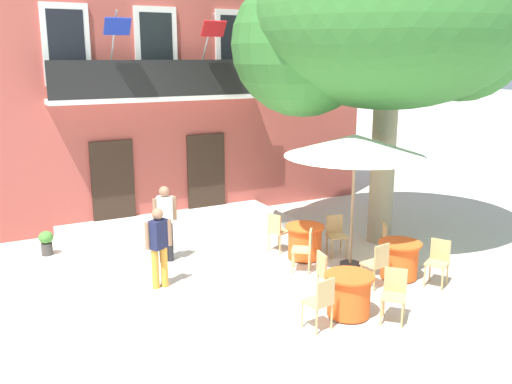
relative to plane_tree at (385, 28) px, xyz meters
name	(u,v)px	position (x,y,z in m)	size (l,w,h in m)	color
ground_plane	(266,280)	(-3.55, -0.95, -4.99)	(120.00, 120.00, 0.00)	beige
building_facade	(135,79)	(-4.01, 6.04, -1.24)	(13.00, 5.09, 7.50)	#B24C42
entrance_step_platform	(178,228)	(-4.01, 2.85, -4.87)	(5.69, 2.40, 0.25)	silver
plane_tree	(385,28)	(0.00, 0.00, 0.00)	(6.62, 5.81, 7.07)	gray
cafe_table_near_tree	(305,242)	(-2.18, -0.25, -4.60)	(0.86, 0.86, 0.76)	#EA561E
cafe_chair_near_tree_0	(277,230)	(-2.48, 0.44, -4.46)	(0.51, 0.51, 0.91)	tan
cafe_chair_near_tree_1	(305,247)	(-2.57, -0.89, -4.46)	(0.56, 0.56, 0.91)	tan
cafe_chair_near_tree_2	(336,233)	(-1.43, -0.38, -4.46)	(0.49, 0.49, 0.91)	tan
cafe_table_middle	(399,260)	(-1.10, -2.09, -4.60)	(0.86, 0.86, 0.76)	#EA561E
cafe_chair_middle_0	(377,262)	(-1.83, -2.28, -4.46)	(0.45, 0.45, 0.91)	tan
cafe_chair_middle_1	(438,259)	(-0.67, -2.71, -4.46)	(0.54, 0.54, 0.91)	tan
cafe_chair_middle_2	(389,241)	(-0.78, -1.41, -4.46)	(0.55, 0.55, 0.91)	tan
cafe_table_front	(349,295)	(-3.04, -3.00, -4.60)	(0.86, 0.86, 0.76)	#EA561E
cafe_chair_front_0	(394,292)	(-2.48, -3.50, -4.46)	(0.57, 0.57, 0.91)	tan
cafe_chair_front_1	(327,272)	(-2.98, -2.24, -4.46)	(0.46, 0.46, 0.91)	tan
cafe_chair_front_2	(321,300)	(-3.77, -3.20, -4.46)	(0.46, 0.46, 0.91)	tan
cafe_umbrella	(355,146)	(-1.57, -1.11, -2.38)	(2.90, 2.90, 2.85)	#997A56
ground_planter_left	(46,242)	(-7.20, 2.68, -4.68)	(0.32, 0.32, 0.56)	#47423D
pedestrian_near_entrance	(165,219)	(-4.95, 1.02, -4.03)	(0.53, 0.35, 1.70)	#232328
pedestrian_mid_plaza	(159,243)	(-5.52, -0.28, -4.09)	(0.53, 0.36, 1.60)	gold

